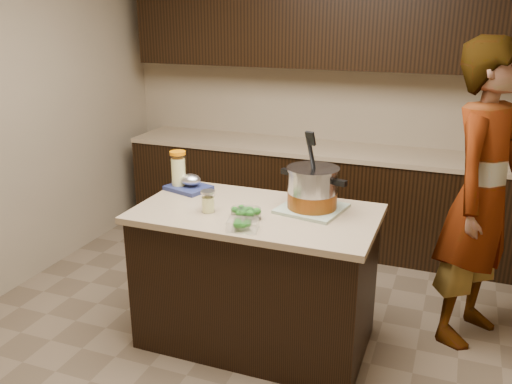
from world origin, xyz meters
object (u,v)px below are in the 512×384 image
at_px(stock_pot, 312,191).
at_px(island, 256,277).
at_px(person, 483,196).
at_px(lemonade_pitcher, 178,172).

bearing_deg(stock_pot, island, -140.54).
bearing_deg(person, island, 138.61).
bearing_deg(island, stock_pot, 22.92).
bearing_deg(lemonade_pitcher, island, -18.26).
distance_m(stock_pot, person, 1.07).
distance_m(island, person, 1.49).
height_order(stock_pot, lemonade_pitcher, stock_pot).
xyz_separation_m(stock_pot, person, (0.97, 0.45, -0.06)).
bearing_deg(person, stock_pot, 139.13).
distance_m(island, lemonade_pitcher, 0.88).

